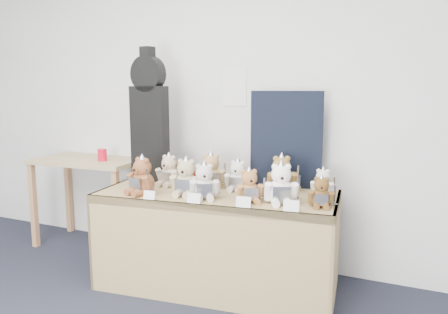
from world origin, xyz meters
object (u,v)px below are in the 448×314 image
at_px(side_table, 89,172).
at_px(teddy_front_end, 321,193).
at_px(display_table, 214,215).
at_px(teddy_back_far_left, 173,174).
at_px(teddy_back_centre_left, 211,172).
at_px(teddy_front_right, 249,187).
at_px(red_cup, 102,155).
at_px(teddy_back_left, 169,172).
at_px(guitar_case, 149,116).
at_px(teddy_front_far_right, 281,186).
at_px(teddy_front_left, 186,179).
at_px(teddy_back_centre_right, 238,177).
at_px(teddy_back_right, 282,175).
at_px(teddy_front_far_left, 142,177).
at_px(teddy_back_end, 323,184).
at_px(teddy_front_centre, 204,183).

bearing_deg(side_table, teddy_front_end, -12.84).
xyz_separation_m(display_table, teddy_back_far_left, (-0.43, 0.15, 0.24)).
relative_size(teddy_back_centre_left, teddy_back_far_left, 1.38).
bearing_deg(teddy_back_centre_left, teddy_front_right, -54.32).
distance_m(red_cup, teddy_back_left, 0.83).
xyz_separation_m(guitar_case, teddy_back_far_left, (0.25, -0.07, -0.44)).
relative_size(teddy_front_right, teddy_front_far_right, 0.83).
bearing_deg(teddy_front_left, teddy_back_centre_right, 38.57).
bearing_deg(teddy_back_right, teddy_front_left, -173.87).
height_order(red_cup, teddy_front_far_left, teddy_front_far_left).
distance_m(teddy_back_left, teddy_back_end, 1.17).
height_order(side_table, teddy_front_centre, teddy_front_centre).
xyz_separation_m(teddy_back_left, teddy_back_far_left, (0.02, 0.03, -0.02)).
bearing_deg(teddy_back_end, teddy_back_far_left, -178.92).
relative_size(guitar_case, red_cup, 9.92).
xyz_separation_m(teddy_front_centre, teddy_back_right, (0.42, 0.41, 0.01)).
distance_m(display_table, teddy_back_centre_left, 0.35).
height_order(red_cup, teddy_back_far_left, red_cup).
bearing_deg(teddy_back_centre_left, teddy_front_far_left, -154.73).
bearing_deg(teddy_front_far_right, teddy_front_far_left, 167.04).
xyz_separation_m(teddy_front_far_right, teddy_back_centre_left, (-0.62, 0.23, -0.00)).
relative_size(guitar_case, teddy_front_end, 4.75).
relative_size(teddy_front_right, teddy_back_end, 1.13).
bearing_deg(teddy_front_far_right, teddy_back_right, 84.52).
bearing_deg(teddy_back_left, display_table, -10.92).
xyz_separation_m(teddy_back_left, teddy_back_right, (0.86, 0.16, 0.01)).
distance_m(teddy_front_far_left, teddy_front_left, 0.32).
relative_size(teddy_front_far_left, teddy_back_end, 1.35).
xyz_separation_m(teddy_front_end, teddy_back_centre_right, (-0.66, 0.20, 0.01)).
height_order(teddy_front_end, teddy_back_left, teddy_back_left).
bearing_deg(display_table, red_cup, 159.20).
bearing_deg(display_table, teddy_front_right, -22.74).
xyz_separation_m(teddy_front_far_left, teddy_front_left, (0.31, 0.09, -0.00)).
relative_size(teddy_front_right, teddy_back_centre_left, 0.85).
distance_m(teddy_front_end, teddy_back_centre_left, 0.90).
xyz_separation_m(display_table, teddy_back_left, (-0.44, 0.12, 0.26)).
relative_size(display_table, teddy_front_far_left, 5.90).
relative_size(teddy_back_centre_left, teddy_back_centre_right, 1.16).
height_order(side_table, teddy_back_right, teddy_back_right).
xyz_separation_m(teddy_back_centre_right, teddy_back_far_left, (-0.53, -0.04, -0.02)).
distance_m(side_table, red_cup, 0.28).
distance_m(teddy_front_far_right, teddy_front_end, 0.26).
bearing_deg(teddy_front_far_right, display_table, 153.32).
bearing_deg(guitar_case, display_table, -13.94).
relative_size(teddy_front_centre, teddy_back_end, 1.24).
bearing_deg(guitar_case, teddy_front_end, -5.26).
distance_m(red_cup, teddy_front_left, 1.16).
xyz_separation_m(teddy_front_far_left, teddy_back_end, (1.19, 0.45, -0.03)).
relative_size(teddy_back_right, teddy_back_far_left, 1.41).
height_order(guitar_case, teddy_back_far_left, guitar_case).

